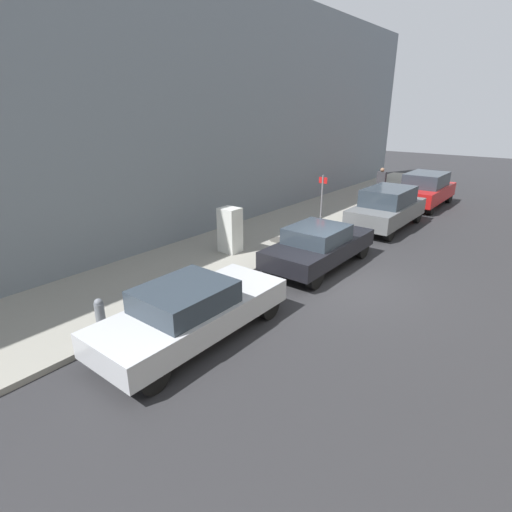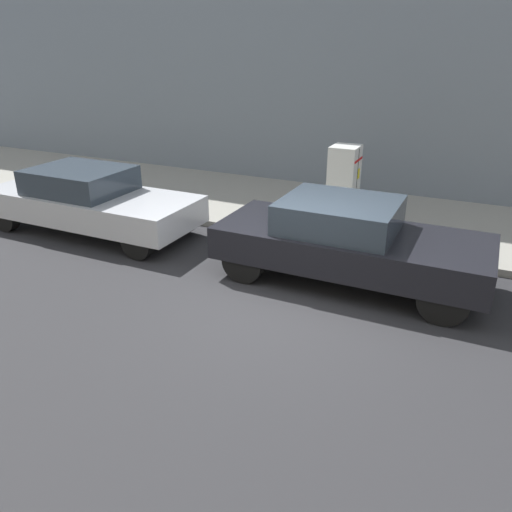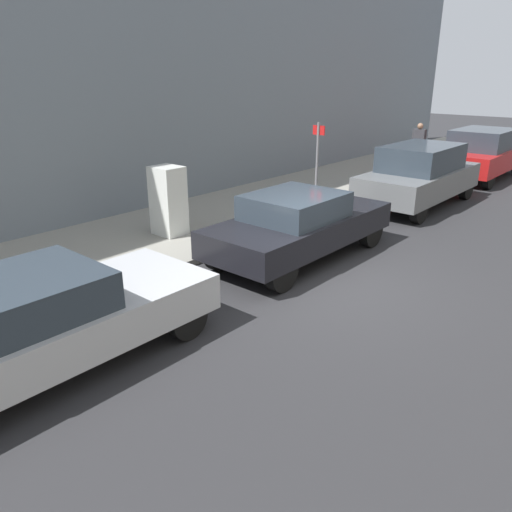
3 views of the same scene
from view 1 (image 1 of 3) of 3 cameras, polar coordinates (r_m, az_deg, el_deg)
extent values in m
plane|color=#28282B|center=(12.30, 12.35, -3.75)|extent=(80.00, 80.00, 0.00)
cube|color=gray|center=(14.67, -3.83, 0.97)|extent=(4.03, 44.00, 0.14)
cube|color=slate|center=(15.95, -12.56, 19.61)|extent=(1.79, 39.60, 9.70)
cube|color=silver|center=(14.01, -3.73, 3.72)|extent=(0.70, 0.59, 1.58)
cube|color=black|center=(14.22, -2.92, 3.99)|extent=(0.01, 0.01, 1.50)
cube|color=yellow|center=(14.23, -3.20, 4.77)|extent=(0.16, 0.01, 0.22)
cube|color=red|center=(14.09, -2.96, 5.97)|extent=(0.63, 0.01, 0.05)
cube|color=red|center=(14.32, -2.90, 2.78)|extent=(0.63, 0.01, 0.05)
cylinder|color=#47443F|center=(15.48, 3.23, 2.33)|extent=(0.70, 0.70, 0.02)
cylinder|color=slate|center=(16.29, 9.33, 7.25)|extent=(0.07, 0.07, 2.34)
cube|color=red|center=(16.12, 9.56, 10.62)|extent=(0.36, 0.02, 0.24)
cylinder|color=slate|center=(9.99, -21.37, -7.85)|extent=(0.22, 0.22, 0.60)
sphere|color=slate|center=(9.85, -21.60, -6.22)|extent=(0.20, 0.20, 0.20)
cylinder|color=#B73338|center=(24.02, 17.07, 8.96)|extent=(0.14, 0.14, 0.84)
cylinder|color=#B73338|center=(23.94, 17.56, 8.88)|extent=(0.14, 0.14, 0.84)
cube|color=#333338|center=(23.86, 17.50, 10.64)|extent=(0.49, 0.22, 0.63)
sphere|color=#8C664C|center=(23.79, 17.61, 11.66)|extent=(0.23, 0.23, 0.23)
cube|color=silver|center=(9.12, -8.86, -8.19)|extent=(1.80, 4.69, 0.55)
cube|color=#2D3842|center=(8.75, -10.17, -5.71)|extent=(1.58, 1.97, 0.50)
cylinder|color=black|center=(10.84, -4.77, -4.81)|extent=(0.22, 0.65, 0.65)
cylinder|color=black|center=(9.96, 1.79, -7.15)|extent=(0.22, 0.65, 0.65)
cylinder|color=black|center=(8.92, -20.74, -12.12)|extent=(0.22, 0.65, 0.65)
cylinder|color=black|center=(7.82, -14.53, -16.36)|extent=(0.22, 0.65, 0.65)
cube|color=black|center=(13.22, 9.10, 1.18)|extent=(1.81, 4.47, 0.55)
cube|color=#2D3842|center=(12.87, 8.73, 3.13)|extent=(1.60, 1.88, 0.50)
cylinder|color=black|center=(15.01, 9.52, 2.37)|extent=(0.22, 0.74, 0.74)
cylinder|color=black|center=(14.37, 14.92, 1.15)|extent=(0.22, 0.74, 0.74)
cylinder|color=black|center=(12.42, 2.21, -1.20)|extent=(0.22, 0.74, 0.74)
cylinder|color=black|center=(11.64, 8.41, -2.92)|extent=(0.22, 0.74, 0.74)
cube|color=slate|center=(18.30, 18.17, 5.99)|extent=(1.88, 4.64, 0.70)
cube|color=#2D3842|center=(18.15, 18.41, 8.13)|extent=(1.66, 2.55, 0.70)
cylinder|color=black|center=(20.22, 17.67, 6.31)|extent=(0.22, 0.72, 0.72)
cylinder|color=black|center=(19.73, 22.05, 5.45)|extent=(0.22, 0.72, 0.72)
cylinder|color=black|center=(17.14, 13.46, 4.31)|extent=(0.22, 0.72, 0.72)
cylinder|color=black|center=(16.56, 18.52, 3.26)|extent=(0.22, 0.72, 0.72)
cube|color=red|center=(23.28, 22.93, 8.32)|extent=(2.00, 4.63, 0.70)
cube|color=#2D3842|center=(23.16, 23.16, 10.00)|extent=(1.76, 2.54, 0.70)
cylinder|color=black|center=(25.18, 22.02, 8.42)|extent=(0.22, 0.73, 0.73)
cylinder|color=black|center=(24.77, 25.87, 7.69)|extent=(0.22, 0.73, 0.73)
cylinder|color=black|center=(22.00, 19.37, 7.21)|extent=(0.22, 0.73, 0.73)
cylinder|color=black|center=(21.52, 23.72, 6.37)|extent=(0.22, 0.73, 0.73)
camera|label=2|loc=(13.04, 46.19, 9.33)|focal=35.00mm
camera|label=3|loc=(3.10, 32.13, -5.52)|focal=35.00mm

